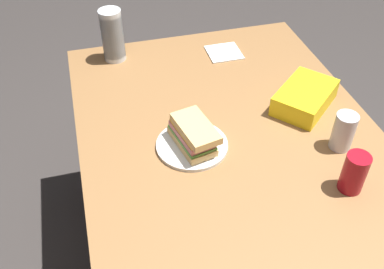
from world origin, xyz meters
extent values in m
cube|color=olive|center=(0.00, 0.00, 0.72)|extent=(1.58, 0.95, 0.04)
cylinder|color=brown|center=(-0.71, -0.39, 0.35)|extent=(0.07, 0.07, 0.70)
cylinder|color=brown|center=(-0.71, 0.39, 0.35)|extent=(0.07, 0.07, 0.70)
cylinder|color=white|center=(-0.12, -0.13, 0.74)|extent=(0.22, 0.22, 0.01)
cube|color=#DBB26B|center=(-0.12, -0.13, 0.76)|extent=(0.18, 0.12, 0.02)
cube|color=#599E3F|center=(-0.12, -0.13, 0.78)|extent=(0.18, 0.12, 0.01)
cube|color=#C6727A|center=(-0.12, -0.13, 0.79)|extent=(0.17, 0.11, 0.02)
cube|color=yellow|center=(-0.12, -0.13, 0.80)|extent=(0.16, 0.11, 0.01)
cube|color=#DBB26B|center=(-0.11, -0.13, 0.82)|extent=(0.18, 0.12, 0.02)
cylinder|color=maroon|center=(0.16, 0.25, 0.80)|extent=(0.07, 0.07, 0.12)
cube|color=yellow|center=(-0.22, 0.29, 0.77)|extent=(0.26, 0.27, 0.07)
cylinder|color=silver|center=(-0.68, -0.29, 0.79)|extent=(0.08, 0.08, 0.09)
cylinder|color=silver|center=(-0.68, -0.29, 0.80)|extent=(0.08, 0.08, 0.09)
cylinder|color=silver|center=(-0.68, -0.29, 0.82)|extent=(0.08, 0.08, 0.09)
cylinder|color=silver|center=(-0.68, -0.29, 0.84)|extent=(0.08, 0.08, 0.09)
cylinder|color=silver|center=(-0.68, -0.29, 0.86)|extent=(0.08, 0.08, 0.09)
cylinder|color=silver|center=(-0.68, -0.29, 0.88)|extent=(0.08, 0.08, 0.09)
cylinder|color=silver|center=(-0.68, -0.29, 0.89)|extent=(0.08, 0.08, 0.09)
cylinder|color=silver|center=(0.00, 0.30, 0.80)|extent=(0.07, 0.07, 0.12)
cube|color=white|center=(-0.61, 0.13, 0.74)|extent=(0.13, 0.13, 0.01)
camera|label=1|loc=(0.83, -0.39, 1.67)|focal=40.98mm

